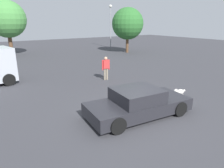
{
  "coord_description": "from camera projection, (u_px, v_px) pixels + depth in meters",
  "views": [
    {
      "loc": [
        -5.27,
        -6.11,
        3.86
      ],
      "look_at": [
        0.15,
        1.87,
        0.9
      ],
      "focal_mm": 32.8,
      "sensor_mm": 36.0,
      "label": 1
    }
  ],
  "objects": [
    {
      "name": "tree_back_center",
      "position": [
        7.0,
        19.0,
        22.95
      ],
      "size": [
        4.14,
        4.14,
        6.18
      ],
      "color": "brown",
      "rests_on": "ground_plane"
    },
    {
      "name": "ground_plane",
      "position": [
        133.0,
        115.0,
        8.79
      ],
      "size": [
        80.0,
        80.0,
        0.0
      ],
      "primitive_type": "plane",
      "color": "#38383D"
    },
    {
      "name": "pedestrian",
      "position": [
        106.0,
        66.0,
        13.87
      ],
      "size": [
        0.56,
        0.3,
        1.59
      ],
      "rotation": [
        0.0,
        0.0,
        4.56
      ],
      "color": "gray",
      "rests_on": "ground_plane"
    },
    {
      "name": "dog",
      "position": [
        179.0,
        92.0,
        10.86
      ],
      "size": [
        0.68,
        0.38,
        0.45
      ],
      "rotation": [
        0.0,
        0.0,
        2.86
      ],
      "color": "white",
      "rests_on": "ground_plane"
    },
    {
      "name": "tree_back_left",
      "position": [
        128.0,
        24.0,
        25.49
      ],
      "size": [
        3.93,
        3.93,
        5.55
      ],
      "color": "brown",
      "rests_on": "ground_plane"
    },
    {
      "name": "light_post_mid",
      "position": [
        111.0,
        19.0,
        30.17
      ],
      "size": [
        0.44,
        0.44,
        6.19
      ],
      "color": "gray",
      "rests_on": "ground_plane"
    },
    {
      "name": "sedan_foreground",
      "position": [
        138.0,
        103.0,
        8.6
      ],
      "size": [
        4.6,
        2.31,
        1.2
      ],
      "rotation": [
        0.0,
        0.0,
        -0.1
      ],
      "color": "#232328",
      "rests_on": "ground_plane"
    }
  ]
}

